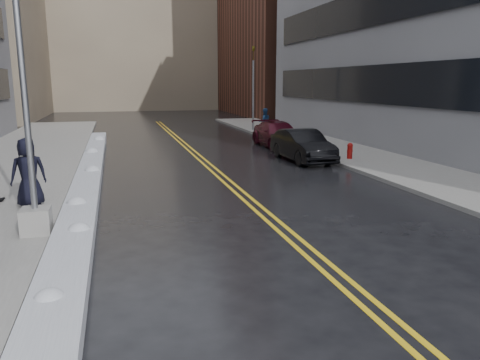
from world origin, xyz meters
TOP-DOWN VIEW (x-y plane):
  - ground at (0.00, 0.00)m, footprint 160.00×160.00m
  - sidewalk_west at (-5.75, 10.00)m, footprint 5.50×50.00m
  - sidewalk_east at (10.00, 10.00)m, footprint 4.00×50.00m
  - lane_line_left at (2.35, 10.00)m, footprint 0.12×50.00m
  - lane_line_right at (2.65, 10.00)m, footprint 0.12×50.00m
  - snow_ridge at (-2.45, 8.00)m, footprint 0.90×30.00m
  - building_far at (2.00, 60.00)m, footprint 36.00×16.00m
  - lamppost at (-3.30, 2.00)m, footprint 0.65×0.65m
  - fire_hydrant at (9.00, 10.00)m, footprint 0.26×0.26m
  - traffic_signal at (8.50, 24.00)m, footprint 0.16×0.20m
  - pedestrian_c at (-3.83, 4.67)m, footprint 1.10×0.88m
  - pedestrian_east at (8.20, 20.34)m, footprint 0.88×0.69m
  - car_black at (6.94, 10.70)m, footprint 1.69×4.50m
  - car_maroon at (7.50, 15.68)m, footprint 1.99×4.90m

SIDE VIEW (x-z plane):
  - ground at x=0.00m, z-range 0.00..0.00m
  - lane_line_left at x=2.35m, z-range 0.00..0.01m
  - lane_line_right at x=2.65m, z-range 0.00..0.01m
  - sidewalk_west at x=-5.75m, z-range 0.00..0.15m
  - sidewalk_east at x=10.00m, z-range 0.00..0.15m
  - snow_ridge at x=-2.45m, z-range 0.00..0.34m
  - fire_hydrant at x=9.00m, z-range 0.18..0.91m
  - car_maroon at x=7.50m, z-range 0.00..1.42m
  - car_black at x=6.94m, z-range 0.00..1.47m
  - pedestrian_east at x=8.20m, z-range 0.15..1.93m
  - pedestrian_c at x=-3.83m, z-range 0.15..2.11m
  - lamppost at x=-3.30m, z-range -1.28..6.35m
  - traffic_signal at x=8.50m, z-range 0.40..6.40m
  - building_far at x=2.00m, z-range 0.00..22.00m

